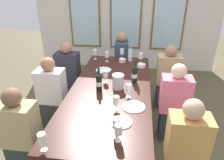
{
  "coord_description": "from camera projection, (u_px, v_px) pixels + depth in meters",
  "views": [
    {
      "loc": [
        0.34,
        -2.36,
        2.04
      ],
      "look_at": [
        0.0,
        0.15,
        0.79
      ],
      "focal_mm": 33.33,
      "sensor_mm": 36.0,
      "label": 1
    }
  ],
  "objects": [
    {
      "name": "wine_glass_8",
      "position": [
        116.0,
        101.0,
        2.22
      ],
      "size": [
        0.07,
        0.07,
        0.17
      ],
      "color": "white",
      "rests_on": "dining_table"
    },
    {
      "name": "water_bottle",
      "position": [
        130.0,
        55.0,
        3.57
      ],
      "size": [
        0.06,
        0.06,
        0.24
      ],
      "color": "white",
      "rests_on": "dining_table"
    },
    {
      "name": "ground_plane",
      "position": [
        111.0,
        133.0,
        3.04
      ],
      "size": [
        12.0,
        12.0,
        0.0
      ],
      "primitive_type": "plane",
      "color": "brown"
    },
    {
      "name": "wine_bottle_0",
      "position": [
        135.0,
        74.0,
        2.82
      ],
      "size": [
        0.08,
        0.08,
        0.32
      ],
      "color": "black",
      "rests_on": "dining_table"
    },
    {
      "name": "white_plate_0",
      "position": [
        121.0,
        122.0,
        2.08
      ],
      "size": [
        0.23,
        0.23,
        0.01
      ],
      "primitive_type": "cylinder",
      "color": "white",
      "rests_on": "dining_table"
    },
    {
      "name": "seated_person_5",
      "position": [
        185.0,
        151.0,
        2.02
      ],
      "size": [
        0.38,
        0.24,
        1.11
      ],
      "color": "#293438",
      "rests_on": "ground"
    },
    {
      "name": "white_plate_1",
      "position": [
        104.0,
        70.0,
        3.24
      ],
      "size": [
        0.24,
        0.24,
        0.01
      ],
      "primitive_type": "cylinder",
      "color": "white",
      "rests_on": "dining_table"
    },
    {
      "name": "white_plate_2",
      "position": [
        133.0,
        107.0,
        2.33
      ],
      "size": [
        0.26,
        0.26,
        0.01
      ],
      "primitive_type": "cylinder",
      "color": "white",
      "rests_on": "dining_table"
    },
    {
      "name": "wine_glass_7",
      "position": [
        95.0,
        53.0,
        3.64
      ],
      "size": [
        0.07,
        0.07,
        0.17
      ],
      "color": "white",
      "rests_on": "dining_table"
    },
    {
      "name": "seated_person_0",
      "position": [
        52.0,
        96.0,
        2.95
      ],
      "size": [
        0.38,
        0.24,
        1.11
      ],
      "color": "#2C2F33",
      "rests_on": "ground"
    },
    {
      "name": "back_wall_with_windows",
      "position": [
        126.0,
        7.0,
        4.65
      ],
      "size": [
        4.23,
        0.1,
        2.9
      ],
      "color": "silver",
      "rests_on": "ground"
    },
    {
      "name": "wine_glass_2",
      "position": [
        116.0,
        124.0,
        1.87
      ],
      "size": [
        0.07,
        0.07,
        0.17
      ],
      "color": "white",
      "rests_on": "dining_table"
    },
    {
      "name": "wine_glass_4",
      "position": [
        107.0,
        55.0,
        3.54
      ],
      "size": [
        0.07,
        0.07,
        0.17
      ],
      "color": "white",
      "rests_on": "dining_table"
    },
    {
      "name": "wine_glass_9",
      "position": [
        105.0,
        74.0,
        2.83
      ],
      "size": [
        0.07,
        0.07,
        0.17
      ],
      "color": "white",
      "rests_on": "dining_table"
    },
    {
      "name": "dining_table",
      "position": [
        110.0,
        93.0,
        2.74
      ],
      "size": [
        1.03,
        2.44,
        0.74
      ],
      "color": "#341812",
      "rests_on": "ground"
    },
    {
      "name": "tasting_bowl_0",
      "position": [
        122.0,
        60.0,
        3.57
      ],
      "size": [
        0.11,
        0.11,
        0.05
      ],
      "primitive_type": "cylinder",
      "color": "white",
      "rests_on": "dining_table"
    },
    {
      "name": "wine_bottle_1",
      "position": [
        99.0,
        82.0,
        2.63
      ],
      "size": [
        0.08,
        0.08,
        0.31
      ],
      "color": "black",
      "rests_on": "dining_table"
    },
    {
      "name": "wine_glass_5",
      "position": [
        118.0,
        130.0,
        1.8
      ],
      "size": [
        0.07,
        0.07,
        0.17
      ],
      "color": "white",
      "rests_on": "dining_table"
    },
    {
      "name": "seated_person_6",
      "position": [
        121.0,
        61.0,
        4.2
      ],
      "size": [
        0.24,
        0.38,
        1.11
      ],
      "color": "#2E2740",
      "rests_on": "ground"
    },
    {
      "name": "seated_person_3",
      "position": [
        168.0,
        79.0,
        3.46
      ],
      "size": [
        0.38,
        0.24,
        1.11
      ],
      "color": "#353A3C",
      "rests_on": "ground"
    },
    {
      "name": "wine_glass_3",
      "position": [
        129.0,
        89.0,
        2.47
      ],
      "size": [
        0.07,
        0.07,
        0.17
      ],
      "color": "white",
      "rests_on": "dining_table"
    },
    {
      "name": "wine_glass_0",
      "position": [
        42.0,
        139.0,
        1.7
      ],
      "size": [
        0.07,
        0.07,
        0.17
      ],
      "color": "white",
      "rests_on": "dining_table"
    },
    {
      "name": "seated_person_4",
      "position": [
        21.0,
        137.0,
        2.2
      ],
      "size": [
        0.38,
        0.24,
        1.11
      ],
      "color": "#2A3533",
      "rests_on": "ground"
    },
    {
      "name": "wine_glass_1",
      "position": [
        141.0,
        56.0,
        3.47
      ],
      "size": [
        0.07,
        0.07,
        0.17
      ],
      "color": "white",
      "rests_on": "dining_table"
    },
    {
      "name": "tasting_bowl_1",
      "position": [
        141.0,
        66.0,
        3.36
      ],
      "size": [
        0.13,
        0.13,
        0.05
      ],
      "primitive_type": "cylinder",
      "color": "white",
      "rests_on": "dining_table"
    },
    {
      "name": "seated_person_1",
      "position": [
        174.0,
        105.0,
        2.75
      ],
      "size": [
        0.38,
        0.24,
        1.11
      ],
      "color": "#283235",
      "rests_on": "ground"
    },
    {
      "name": "wine_glass_6",
      "position": [
        122.0,
        52.0,
        3.68
      ],
      "size": [
        0.07,
        0.07,
        0.17
      ],
      "color": "white",
      "rests_on": "dining_table"
    },
    {
      "name": "seated_person_2",
      "position": [
        69.0,
        75.0,
        3.59
      ],
      "size": [
        0.38,
        0.24,
        1.11
      ],
      "color": "#37273F",
      "rests_on": "ground"
    },
    {
      "name": "metal_pitcher",
      "position": [
        118.0,
        81.0,
        2.68
      ],
      "size": [
        0.16,
        0.16,
        0.19
      ],
      "color": "silver",
      "rests_on": "dining_table"
    }
  ]
}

